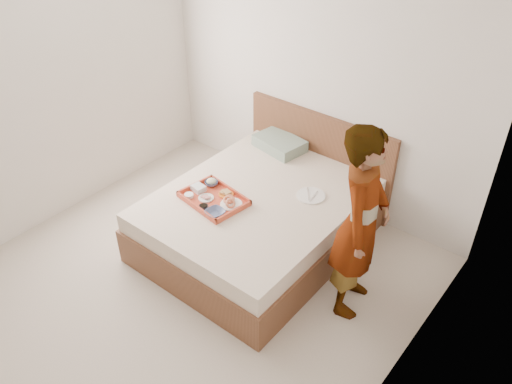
{
  "coord_description": "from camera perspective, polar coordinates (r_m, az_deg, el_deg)",
  "views": [
    {
      "loc": [
        2.44,
        -1.94,
        3.25
      ],
      "look_at": [
        0.15,
        0.9,
        0.65
      ],
      "focal_mm": 36.45,
      "sensor_mm": 36.0,
      "label": 1
    }
  ],
  "objects": [
    {
      "name": "wall_right",
      "position": [
        2.83,
        14.04,
        -9.33
      ],
      "size": [
        0.01,
        4.0,
        2.6
      ],
      "primitive_type": "cube",
      "color": "silver",
      "rests_on": "ground"
    },
    {
      "name": "headboard",
      "position": [
        5.33,
        6.82,
        3.87
      ],
      "size": [
        1.65,
        0.06,
        0.95
      ],
      "primitive_type": "cube",
      "color": "brown",
      "rests_on": "ground"
    },
    {
      "name": "pillow",
      "position": [
        5.3,
        2.6,
        5.35
      ],
      "size": [
        0.54,
        0.41,
        0.12
      ],
      "primitive_type": "cube",
      "rotation": [
        0.0,
        0.0,
        -0.17
      ],
      "color": "gray",
      "rests_on": "bed"
    },
    {
      "name": "plastic_tub",
      "position": [
        4.69,
        -6.35,
        0.43
      ],
      "size": [
        0.13,
        0.11,
        0.05
      ],
      "primitive_type": "cube",
      "rotation": [
        0.0,
        0.0,
        -0.15
      ],
      "color": "silver",
      "rests_on": "tray"
    },
    {
      "name": "tray",
      "position": [
        4.58,
        -4.67,
        -0.7
      ],
      "size": [
        0.61,
        0.48,
        0.05
      ],
      "primitive_type": "cube",
      "rotation": [
        0.0,
        0.0,
        -0.15
      ],
      "color": "#D14F2F",
      "rests_on": "bed"
    },
    {
      "name": "sauce_dish",
      "position": [
        4.47,
        -5.78,
        -1.66
      ],
      "size": [
        0.09,
        0.09,
        0.03
      ],
      "primitive_type": "cylinder",
      "rotation": [
        0.0,
        0.0,
        -0.15
      ],
      "color": "black",
      "rests_on": "tray"
    },
    {
      "name": "cheese_round",
      "position": [
        4.63,
        -7.38,
        -0.38
      ],
      "size": [
        0.09,
        0.09,
        0.03
      ],
      "primitive_type": "cylinder",
      "rotation": [
        0.0,
        0.0,
        -0.15
      ],
      "color": "white",
      "rests_on": "tray"
    },
    {
      "name": "salad_bowl",
      "position": [
        4.76,
        -4.91,
        0.98
      ],
      "size": [
        0.14,
        0.14,
        0.04
      ],
      "primitive_type": "imported",
      "rotation": [
        0.0,
        0.0,
        -0.15
      ],
      "color": "navy",
      "rests_on": "tray"
    },
    {
      "name": "ground",
      "position": [
        4.5,
        -8.92,
        -11.27
      ],
      "size": [
        3.5,
        4.0,
        0.01
      ],
      "primitive_type": "cube",
      "color": "#BFB3A2",
      "rests_on": "ground"
    },
    {
      "name": "dinner_plate",
      "position": [
        4.65,
        6.05,
        -0.4
      ],
      "size": [
        0.33,
        0.33,
        0.01
      ],
      "primitive_type": "cylinder",
      "rotation": [
        0.0,
        0.0,
        0.36
      ],
      "color": "white",
      "rests_on": "bed"
    },
    {
      "name": "prawn_plate",
      "position": [
        4.5,
        -2.73,
        -1.36
      ],
      "size": [
        0.22,
        0.22,
        0.01
      ],
      "primitive_type": "cylinder",
      "rotation": [
        0.0,
        0.0,
        -0.15
      ],
      "color": "white",
      "rests_on": "tray"
    },
    {
      "name": "wall_left",
      "position": [
        5.01,
        -24.48,
        9.37
      ],
      "size": [
        0.01,
        4.0,
        2.6
      ],
      "primitive_type": "cube",
      "color": "silver",
      "rests_on": "ground"
    },
    {
      "name": "navy_bowl_big",
      "position": [
        4.4,
        -4.51,
        -2.27
      ],
      "size": [
        0.18,
        0.18,
        0.04
      ],
      "primitive_type": "imported",
      "rotation": [
        0.0,
        0.0,
        -0.15
      ],
      "color": "navy",
      "rests_on": "tray"
    },
    {
      "name": "bed",
      "position": [
        4.79,
        0.28,
        -2.99
      ],
      "size": [
        1.65,
        2.0,
        0.53
      ],
      "primitive_type": "cube",
      "color": "brown",
      "rests_on": "ground"
    },
    {
      "name": "person",
      "position": [
        3.94,
        11.43,
        -3.44
      ],
      "size": [
        0.53,
        0.68,
        1.63
      ],
      "primitive_type": "imported",
      "rotation": [
        0.0,
        0.0,
        1.83
      ],
      "color": "beige",
      "rests_on": "ground"
    },
    {
      "name": "meat_plate",
      "position": [
        4.6,
        -5.5,
        -0.65
      ],
      "size": [
        0.16,
        0.16,
        0.01
      ],
      "primitive_type": "cylinder",
      "rotation": [
        0.0,
        0.0,
        -0.15
      ],
      "color": "white",
      "rests_on": "tray"
    },
    {
      "name": "bread_plate",
      "position": [
        4.63,
        -3.29,
        -0.23
      ],
      "size": [
        0.15,
        0.15,
        0.01
      ],
      "primitive_type": "cylinder",
      "rotation": [
        0.0,
        0.0,
        -0.15
      ],
      "color": "orange",
      "rests_on": "tray"
    },
    {
      "name": "wall_back",
      "position": [
        5.03,
        6.66,
        12.45
      ],
      "size": [
        3.5,
        0.01,
        2.6
      ],
      "primitive_type": "cube",
      "color": "silver",
      "rests_on": "ground"
    }
  ]
}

